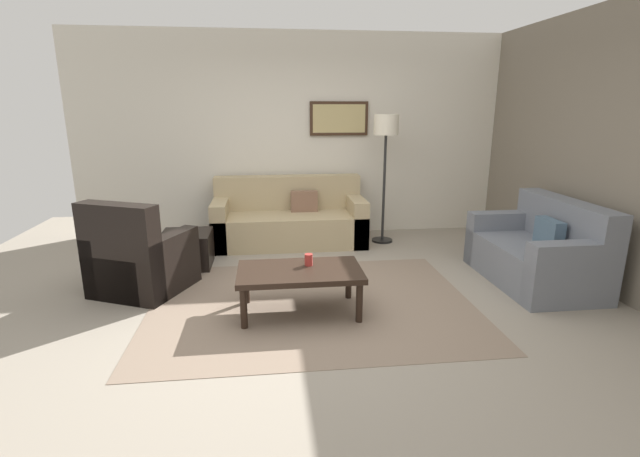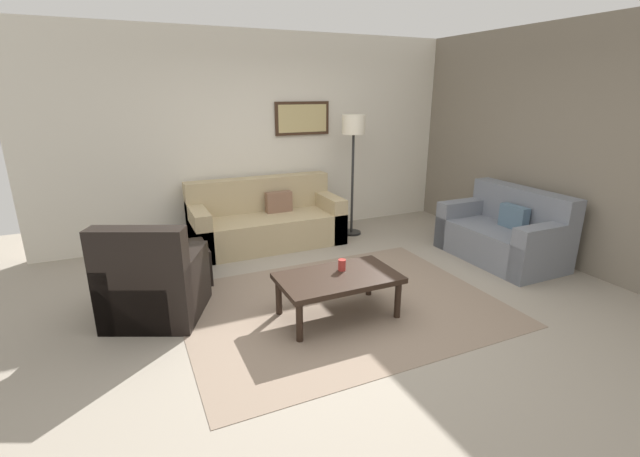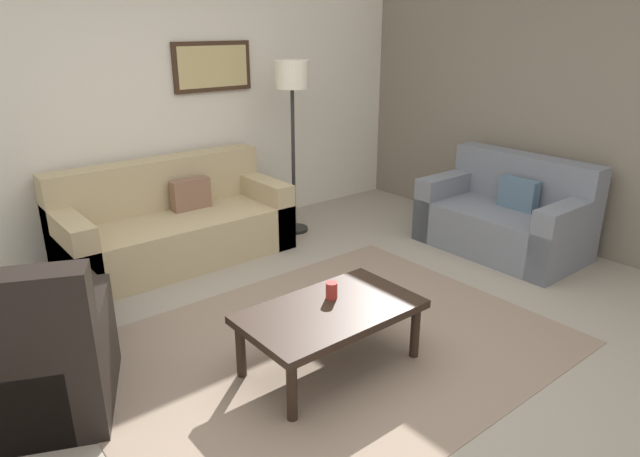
{
  "view_description": "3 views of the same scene",
  "coord_description": "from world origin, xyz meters",
  "px_view_note": "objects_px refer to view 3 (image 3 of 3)",
  "views": [
    {
      "loc": [
        -0.39,
        -3.99,
        1.8
      ],
      "look_at": [
        0.09,
        0.14,
        0.7
      ],
      "focal_mm": 25.72,
      "sensor_mm": 36.0,
      "label": 1
    },
    {
      "loc": [
        -1.8,
        -3.44,
        2.03
      ],
      "look_at": [
        -0.07,
        0.34,
        0.71
      ],
      "focal_mm": 24.5,
      "sensor_mm": 36.0,
      "label": 2
    },
    {
      "loc": [
        -2.08,
        -2.47,
        2.04
      ],
      "look_at": [
        0.08,
        0.19,
        0.78
      ],
      "focal_mm": 31.47,
      "sensor_mm": 36.0,
      "label": 3
    }
  ],
  "objects_px": {
    "couch_main": "(172,226)",
    "lamp_standing": "(292,93)",
    "framed_artwork": "(213,67)",
    "cup": "(332,290)",
    "ottoman": "(59,313)",
    "couch_loveseat": "(508,218)",
    "armchair_leather": "(29,368)",
    "coffee_table": "(331,315)"
  },
  "relations": [
    {
      "from": "couch_main",
      "to": "lamp_standing",
      "type": "relative_size",
      "value": 1.18
    },
    {
      "from": "ottoman",
      "to": "framed_artwork",
      "type": "distance_m",
      "value": 2.76
    },
    {
      "from": "lamp_standing",
      "to": "cup",
      "type": "bearing_deg",
      "value": -120.84
    },
    {
      "from": "couch_loveseat",
      "to": "framed_artwork",
      "type": "distance_m",
      "value": 3.17
    },
    {
      "from": "couch_main",
      "to": "framed_artwork",
      "type": "height_order",
      "value": "framed_artwork"
    },
    {
      "from": "couch_main",
      "to": "couch_loveseat",
      "type": "height_order",
      "value": "same"
    },
    {
      "from": "couch_loveseat",
      "to": "lamp_standing",
      "type": "xyz_separation_m",
      "value": [
        -1.29,
        1.67,
        1.11
      ]
    },
    {
      "from": "couch_main",
      "to": "armchair_leather",
      "type": "bearing_deg",
      "value": -134.31
    },
    {
      "from": "coffee_table",
      "to": "cup",
      "type": "height_order",
      "value": "cup"
    },
    {
      "from": "ottoman",
      "to": "cup",
      "type": "height_order",
      "value": "cup"
    },
    {
      "from": "framed_artwork",
      "to": "coffee_table",
      "type": "bearing_deg",
      "value": -105.92
    },
    {
      "from": "ottoman",
      "to": "cup",
      "type": "relative_size",
      "value": 5.25
    },
    {
      "from": "ottoman",
      "to": "cup",
      "type": "distance_m",
      "value": 1.87
    },
    {
      "from": "couch_main",
      "to": "ottoman",
      "type": "xyz_separation_m",
      "value": [
        -1.24,
        -0.86,
        -0.1
      ]
    },
    {
      "from": "coffee_table",
      "to": "lamp_standing",
      "type": "relative_size",
      "value": 0.64
    },
    {
      "from": "couch_loveseat",
      "to": "armchair_leather",
      "type": "height_order",
      "value": "armchair_leather"
    },
    {
      "from": "lamp_standing",
      "to": "framed_artwork",
      "type": "relative_size",
      "value": 2.09
    },
    {
      "from": "armchair_leather",
      "to": "coffee_table",
      "type": "height_order",
      "value": "armchair_leather"
    },
    {
      "from": "coffee_table",
      "to": "lamp_standing",
      "type": "distance_m",
      "value": 2.7
    },
    {
      "from": "cup",
      "to": "lamp_standing",
      "type": "xyz_separation_m",
      "value": [
        1.21,
        2.03,
        0.95
      ]
    },
    {
      "from": "couch_main",
      "to": "lamp_standing",
      "type": "xyz_separation_m",
      "value": [
        1.28,
        -0.15,
        1.11
      ]
    },
    {
      "from": "couch_main",
      "to": "lamp_standing",
      "type": "height_order",
      "value": "lamp_standing"
    },
    {
      "from": "couch_loveseat",
      "to": "armchair_leather",
      "type": "relative_size",
      "value": 1.37
    },
    {
      "from": "ottoman",
      "to": "coffee_table",
      "type": "distance_m",
      "value": 1.86
    },
    {
      "from": "ottoman",
      "to": "framed_artwork",
      "type": "bearing_deg",
      "value": 32.74
    },
    {
      "from": "coffee_table",
      "to": "cup",
      "type": "xyz_separation_m",
      "value": [
        0.09,
        0.1,
        0.1
      ]
    },
    {
      "from": "coffee_table",
      "to": "cup",
      "type": "bearing_deg",
      "value": 47.5
    },
    {
      "from": "cup",
      "to": "couch_main",
      "type": "bearing_deg",
      "value": 91.75
    },
    {
      "from": "ottoman",
      "to": "lamp_standing",
      "type": "height_order",
      "value": "lamp_standing"
    },
    {
      "from": "coffee_table",
      "to": "cup",
      "type": "relative_size",
      "value": 10.32
    },
    {
      "from": "lamp_standing",
      "to": "couch_main",
      "type": "bearing_deg",
      "value": 173.36
    },
    {
      "from": "armchair_leather",
      "to": "cup",
      "type": "distance_m",
      "value": 1.74
    },
    {
      "from": "couch_main",
      "to": "cup",
      "type": "xyz_separation_m",
      "value": [
        0.07,
        -2.17,
        0.17
      ]
    },
    {
      "from": "couch_loveseat",
      "to": "couch_main",
      "type": "bearing_deg",
      "value": 144.7
    },
    {
      "from": "armchair_leather",
      "to": "ottoman",
      "type": "bearing_deg",
      "value": 65.49
    },
    {
      "from": "coffee_table",
      "to": "framed_artwork",
      "type": "xyz_separation_m",
      "value": [
        0.76,
        2.68,
        1.29
      ]
    },
    {
      "from": "couch_main",
      "to": "couch_loveseat",
      "type": "bearing_deg",
      "value": -35.3
    },
    {
      "from": "cup",
      "to": "framed_artwork",
      "type": "distance_m",
      "value": 2.92
    },
    {
      "from": "couch_loveseat",
      "to": "cup",
      "type": "xyz_separation_m",
      "value": [
        -2.5,
        -0.36,
        0.16
      ]
    },
    {
      "from": "lamp_standing",
      "to": "framed_artwork",
      "type": "height_order",
      "value": "framed_artwork"
    },
    {
      "from": "couch_main",
      "to": "framed_artwork",
      "type": "distance_m",
      "value": 1.59
    },
    {
      "from": "ottoman",
      "to": "lamp_standing",
      "type": "bearing_deg",
      "value": 15.91
    }
  ]
}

